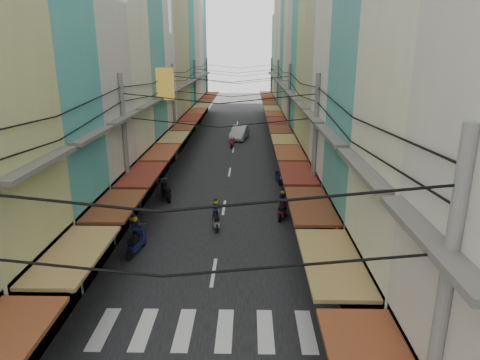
# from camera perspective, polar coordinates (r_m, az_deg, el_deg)

# --- Properties ---
(ground) EXTENTS (160.00, 160.00, 0.00)m
(ground) POSITION_cam_1_polar(r_m,az_deg,el_deg) (20.80, -3.09, -9.55)
(ground) COLOR slate
(ground) RESTS_ON ground
(road) EXTENTS (10.00, 80.00, 0.02)m
(road) POSITION_cam_1_polar(r_m,az_deg,el_deg) (39.69, -1.01, 3.42)
(road) COLOR black
(road) RESTS_ON ground
(sidewalk_left) EXTENTS (3.00, 80.00, 0.06)m
(sidewalk_left) POSITION_cam_1_polar(r_m,az_deg,el_deg) (40.45, -10.27, 3.43)
(sidewalk_left) COLOR gray
(sidewalk_left) RESTS_ON ground
(sidewalk_right) EXTENTS (3.00, 80.00, 0.06)m
(sidewalk_right) POSITION_cam_1_polar(r_m,az_deg,el_deg) (39.97, 8.35, 3.36)
(sidewalk_right) COLOR gray
(sidewalk_right) RESTS_ON ground
(crosswalk) EXTENTS (7.55, 2.40, 0.01)m
(crosswalk) POSITION_cam_1_polar(r_m,az_deg,el_deg) (15.66, -4.77, -19.27)
(crosswalk) COLOR silver
(crosswalk) RESTS_ON ground
(building_row_left) EXTENTS (7.80, 67.67, 23.70)m
(building_row_left) POSITION_cam_1_polar(r_m,az_deg,el_deg) (36.37, -14.48, 17.21)
(building_row_left) COLOR silver
(building_row_left) RESTS_ON ground
(building_row_right) EXTENTS (7.80, 68.98, 22.59)m
(building_row_right) POSITION_cam_1_polar(r_m,az_deg,el_deg) (35.60, 12.09, 16.79)
(building_row_right) COLOR teal
(building_row_right) RESTS_ON ground
(utility_poles) EXTENTS (10.20, 66.13, 8.20)m
(utility_poles) POSITION_cam_1_polar(r_m,az_deg,el_deg) (33.72, -1.39, 12.35)
(utility_poles) COLOR slate
(utility_poles) RESTS_ON ground
(white_car) EXTENTS (5.32, 2.78, 1.79)m
(white_car) POSITION_cam_1_polar(r_m,az_deg,el_deg) (46.72, -0.08, 5.46)
(white_car) COLOR silver
(white_car) RESTS_ON ground
(bicycle) EXTENTS (1.56, 0.70, 1.04)m
(bicycle) POSITION_cam_1_polar(r_m,az_deg,el_deg) (23.39, 16.09, -7.11)
(bicycle) COLOR black
(bicycle) RESTS_ON ground
(moving_scooters) EXTENTS (7.95, 25.34, 1.96)m
(moving_scooters) POSITION_cam_1_polar(r_m,az_deg,el_deg) (26.42, -3.18, -2.40)
(moving_scooters) COLOR black
(moving_scooters) RESTS_ON ground
(parked_scooters) EXTENTS (13.26, 14.67, 1.01)m
(parked_scooters) POSITION_cam_1_polar(r_m,az_deg,el_deg) (17.61, 10.29, -13.31)
(parked_scooters) COLOR black
(parked_scooters) RESTS_ON ground
(pedestrians) EXTENTS (12.08, 21.98, 2.22)m
(pedestrians) POSITION_cam_1_polar(r_m,az_deg,el_deg) (21.89, -13.98, -5.73)
(pedestrians) COLOR black
(pedestrians) RESTS_ON ground
(market_umbrella) EXTENTS (2.37, 2.37, 2.50)m
(market_umbrella) POSITION_cam_1_polar(r_m,az_deg,el_deg) (14.28, 25.44, -14.51)
(market_umbrella) COLOR #B2B2B7
(market_umbrella) RESTS_ON ground
(traffic_sign) EXTENTS (0.10, 0.66, 3.00)m
(traffic_sign) POSITION_cam_1_polar(r_m,az_deg,el_deg) (16.57, 12.67, -8.74)
(traffic_sign) COLOR slate
(traffic_sign) RESTS_ON ground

